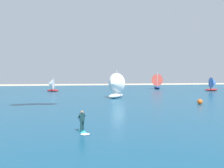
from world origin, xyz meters
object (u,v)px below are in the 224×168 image
sailboat_far_left (156,81)px  sailboat_trailing (213,84)px  kitesurfer (83,125)px  marker_buoy (200,102)px  sailboat_mid_left (51,85)px  sailboat_leading (114,85)px

sailboat_far_left → sailboat_trailing: size_ratio=1.24×
kitesurfer → marker_buoy: kitesurfer is taller
sailboat_trailing → marker_buoy: (-17.82, -25.97, -1.45)m
sailboat_far_left → sailboat_mid_left: 31.12m
sailboat_far_left → sailboat_leading: sailboat_leading is taller
sailboat_leading → sailboat_far_left: bearing=56.7°
sailboat_leading → marker_buoy: size_ratio=6.64×
kitesurfer → sailboat_leading: sailboat_leading is taller
sailboat_far_left → sailboat_trailing: 16.24m
kitesurfer → sailboat_mid_left: size_ratio=0.56×
sailboat_far_left → sailboat_trailing: bearing=-44.1°
sailboat_far_left → sailboat_trailing: (11.66, -11.30, -0.44)m
sailboat_trailing → sailboat_leading: bearing=-152.6°
sailboat_far_left → sailboat_leading: bearing=-123.3°
sailboat_trailing → sailboat_leading: (-28.90, -14.99, 0.54)m
kitesurfer → sailboat_leading: size_ratio=0.39×
sailboat_far_left → sailboat_leading: 31.43m
sailboat_trailing → sailboat_mid_left: (-41.98, 4.31, -0.20)m
sailboat_far_left → marker_buoy: size_ratio=6.36×
kitesurfer → sailboat_mid_left: (-6.38, 45.20, 1.05)m
kitesurfer → sailboat_trailing: bearing=49.0°
kitesurfer → sailboat_leading: (6.70, 25.90, 1.79)m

